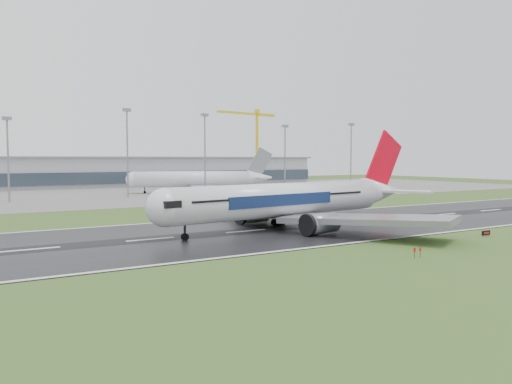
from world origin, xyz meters
TOP-DOWN VIEW (x-y plane):
  - ground at (0.00, 0.00)m, footprint 520.00×520.00m
  - runway at (0.00, 0.00)m, footprint 400.00×45.00m
  - apron at (0.00, 125.00)m, footprint 400.00×130.00m
  - terminal at (0.00, 185.00)m, footprint 240.00×36.00m
  - main_airliner at (-7.49, -0.58)m, footprint 78.07×75.20m
  - parked_airliner at (19.95, 110.92)m, footprint 78.97×75.98m
  - tower_crane at (102.94, 200.00)m, footprint 47.59×10.39m
  - runway_sign at (16.40, -28.50)m, footprint 2.31×0.38m
  - floodmast_1 at (-54.68, 100.00)m, footprint 0.64×0.64m
  - floodmast_2 at (-14.18, 100.00)m, footprint 0.64×0.64m
  - floodmast_3 at (17.90, 100.00)m, footprint 0.64×0.64m
  - floodmast_4 at (57.43, 100.00)m, footprint 0.64×0.64m
  - floodmast_5 at (96.47, 100.00)m, footprint 0.64×0.64m

SIDE VIEW (x-z plane):
  - ground at x=0.00m, z-range 0.00..0.00m
  - apron at x=0.00m, z-range 0.00..0.08m
  - runway at x=0.00m, z-range 0.00..0.10m
  - runway_sign at x=16.40m, z-range 0.00..1.04m
  - terminal at x=0.00m, z-range 0.00..15.00m
  - parked_airliner at x=19.95m, z-range 0.08..18.98m
  - main_airliner at x=-7.49m, z-range 0.10..20.77m
  - floodmast_1 at x=-54.68m, z-range 0.00..27.51m
  - floodmast_4 at x=57.43m, z-range 0.00..28.67m
  - floodmast_5 at x=96.47m, z-range 0.00..30.75m
  - floodmast_3 at x=17.90m, z-range 0.00..31.87m
  - floodmast_2 at x=-14.18m, z-range 0.00..32.31m
  - tower_crane at x=102.94m, z-range 0.00..46.97m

